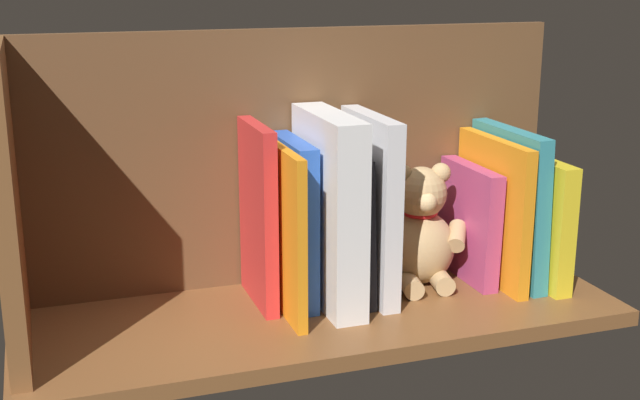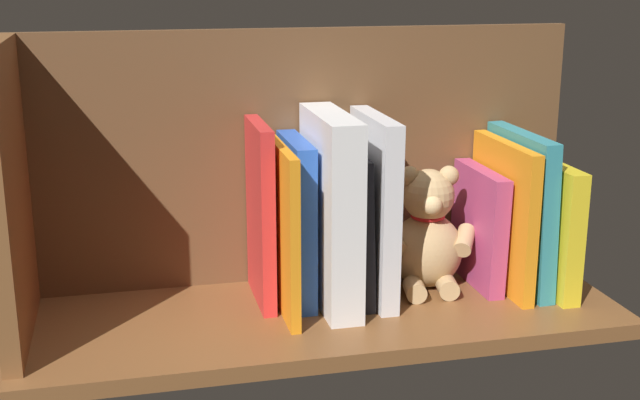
{
  "view_description": "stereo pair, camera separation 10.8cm",
  "coord_description": "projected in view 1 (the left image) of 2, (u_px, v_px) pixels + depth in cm",
  "views": [
    {
      "loc": [
        36.09,
        105.56,
        46.78
      ],
      "look_at": [
        0.0,
        0.0,
        15.85
      ],
      "focal_mm": 47.57,
      "sensor_mm": 36.0,
      "label": 1
    },
    {
      "loc": [
        25.71,
        108.55,
        46.78
      ],
      "look_at": [
        0.0,
        0.0,
        15.85
      ],
      "focal_mm": 47.57,
      "sensor_mm": 36.0,
      "label": 2
    }
  ],
  "objects": [
    {
      "name": "ground_plane",
      "position": [
        320.0,
        315.0,
        1.2
      ],
      "size": [
        84.12,
        31.38,
        2.2
      ],
      "primitive_type": "cube",
      "color": "brown"
    },
    {
      "name": "shelf_back_panel",
      "position": [
        291.0,
        157.0,
        1.27
      ],
      "size": [
        84.12,
        1.5,
        38.1
      ],
      "primitive_type": "cube",
      "color": "brown",
      "rests_on": "ground_plane"
    },
    {
      "name": "shelf_side_divider",
      "position": [
        7.0,
        203.0,
        1.02
      ],
      "size": [
        2.4,
        25.38,
        38.1
      ],
      "primitive_type": "cube",
      "color": "brown",
      "rests_on": "ground_plane"
    },
    {
      "name": "book_0",
      "position": [
        529.0,
        216.0,
        1.3
      ],
      "size": [
        2.75,
        20.75,
        19.3
      ],
      "primitive_type": "cube",
      "color": "yellow",
      "rests_on": "ground_plane"
    },
    {
      "name": "book_1",
      "position": [
        509.0,
        204.0,
        1.29
      ],
      "size": [
        3.13,
        19.22,
        23.43
      ],
      "primitive_type": "cube",
      "rotation": [
        0.0,
        0.03,
        0.0
      ],
      "color": "teal",
      "rests_on": "ground_plane"
    },
    {
      "name": "book_2",
      "position": [
        493.0,
        210.0,
        1.28
      ],
      "size": [
        1.83,
        19.63,
        22.08
      ],
      "primitive_type": "cube",
      "color": "orange",
      "rests_on": "ground_plane"
    },
    {
      "name": "book_3",
      "position": [
        469.0,
        222.0,
        1.3
      ],
      "size": [
        2.79,
        15.65,
        17.74
      ],
      "primitive_type": "cube",
      "rotation": [
        0.0,
        -0.02,
        0.0
      ],
      "color": "#B23F72",
      "rests_on": "ground_plane"
    },
    {
      "name": "teddy_bear",
      "position": [
        420.0,
        232.0,
        1.27
      ],
      "size": [
        14.84,
        13.25,
        18.6
      ],
      "rotation": [
        0.0,
        0.0,
        -0.19
      ],
      "color": "tan",
      "rests_on": "ground_plane"
    },
    {
      "name": "book_4",
      "position": [
        370.0,
        206.0,
        1.22
      ],
      "size": [
        2.81,
        17.85,
        26.68
      ],
      "primitive_type": "cube",
      "rotation": [
        0.0,
        -0.01,
        0.0
      ],
      "color": "silver",
      "rests_on": "ground_plane"
    },
    {
      "name": "book_5",
      "position": [
        350.0,
        223.0,
        1.23
      ],
      "size": [
        2.34,
        16.36,
        21.63
      ],
      "primitive_type": "cube",
      "rotation": [
        0.0,
        0.04,
        0.0
      ],
      "color": "black",
      "rests_on": "ground_plane"
    },
    {
      "name": "dictionary_thick_white",
      "position": [
        329.0,
        209.0,
        1.19
      ],
      "size": [
        4.69,
        19.77,
        27.38
      ],
      "primitive_type": "cube",
      "color": "white",
      "rests_on": "ground_plane"
    },
    {
      "name": "book_6",
      "position": [
        294.0,
        221.0,
        1.2
      ],
      "size": [
        2.78,
        15.1,
        23.49
      ],
      "primitive_type": "cube",
      "color": "blue",
      "rests_on": "ground_plane"
    },
    {
      "name": "book_7",
      "position": [
        280.0,
        228.0,
        1.17
      ],
      "size": [
        1.37,
        20.44,
        23.46
      ],
      "primitive_type": "cube",
      "color": "orange",
      "rests_on": "ground_plane"
    },
    {
      "name": "book_8",
      "position": [
        258.0,
        215.0,
        1.19
      ],
      "size": [
        1.92,
        14.26,
        25.94
      ],
      "primitive_type": "cube",
      "color": "red",
      "rests_on": "ground_plane"
    }
  ]
}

